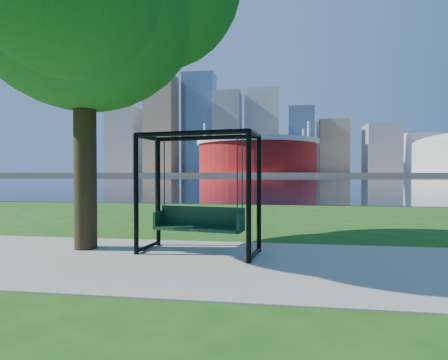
# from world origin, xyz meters

# --- Properties ---
(ground) EXTENTS (900.00, 900.00, 0.00)m
(ground) POSITION_xyz_m (0.00, 0.00, 0.00)
(ground) COLOR #1E5114
(ground) RESTS_ON ground
(path) EXTENTS (120.00, 4.00, 0.03)m
(path) POSITION_xyz_m (0.00, -0.50, 0.01)
(path) COLOR #9E937F
(path) RESTS_ON ground
(river) EXTENTS (900.00, 180.00, 0.02)m
(river) POSITION_xyz_m (0.00, 102.00, 0.01)
(river) COLOR black
(river) RESTS_ON ground
(far_bank) EXTENTS (900.00, 228.00, 2.00)m
(far_bank) POSITION_xyz_m (0.00, 306.00, 1.00)
(far_bank) COLOR #937F60
(far_bank) RESTS_ON ground
(stadium) EXTENTS (83.00, 83.00, 32.00)m
(stadium) POSITION_xyz_m (-10.00, 235.00, 14.23)
(stadium) COLOR maroon
(stadium) RESTS_ON far_bank
(skyline) EXTENTS (392.00, 66.00, 96.50)m
(skyline) POSITION_xyz_m (-4.27, 319.39, 35.89)
(skyline) COLOR gray
(skyline) RESTS_ON far_bank
(swing) EXTENTS (2.65, 1.46, 2.58)m
(swing) POSITION_xyz_m (-0.60, 0.27, 1.25)
(swing) COLOR black
(swing) RESTS_ON ground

